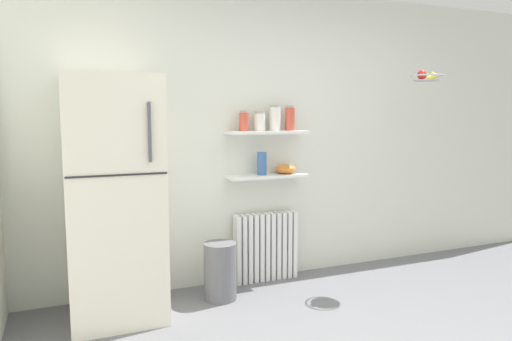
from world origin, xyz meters
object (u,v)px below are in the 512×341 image
radiator (266,247)px  refrigerator (113,199)px  storage_jar_0 (244,121)px  storage_jar_1 (260,121)px  vase (262,164)px  shelf_bowl (285,169)px  trash_bin (220,271)px  storage_jar_2 (275,118)px  storage_jar_3 (290,118)px  hanging_fruit_basket (427,76)px

radiator → refrigerator: bearing=-168.6°
storage_jar_0 → storage_jar_1: size_ratio=1.04×
vase → shelf_bowl: vase is taller
radiator → shelf_bowl: 0.73m
vase → trash_bin: bearing=-152.6°
storage_jar_0 → shelf_bowl: (0.40, 0.00, -0.43)m
storage_jar_2 → storage_jar_1: bearing=-180.0°
refrigerator → storage_jar_3: refrigerator is taller
radiator → storage_jar_0: (-0.22, -0.03, 1.14)m
refrigerator → vase: 1.32m
refrigerator → storage_jar_0: size_ratio=9.98×
vase → trash_bin: size_ratio=0.43×
storage_jar_1 → vase: bearing=0.0°
radiator → storage_jar_1: storage_jar_1 is taller
radiator → vase: bearing=-150.3°
storage_jar_0 → storage_jar_1: bearing=0.0°
trash_bin → storage_jar_3: bearing=18.2°
storage_jar_1 → hanging_fruit_basket: hanging_fruit_basket is taller
storage_jar_2 → vase: storage_jar_2 is taller
radiator → vase: 0.77m
storage_jar_3 → vase: (-0.27, 0.00, -0.39)m
trash_bin → storage_jar_0: bearing=38.7°
shelf_bowl → storage_jar_1: bearing=180.0°
trash_bin → hanging_fruit_basket: size_ratio=1.68×
storage_jar_1 → storage_jar_3: 0.29m
refrigerator → shelf_bowl: bearing=9.0°
storage_jar_1 → storage_jar_3: bearing=0.0°
storage_jar_1 → trash_bin: size_ratio=0.37×
shelf_bowl → hanging_fruit_basket: bearing=-23.4°
refrigerator → hanging_fruit_basket: (2.65, -0.25, 0.94)m
storage_jar_3 → shelf_bowl: storage_jar_3 is taller
radiator → trash_bin: radiator is taller
radiator → storage_jar_3: (0.22, -0.03, 1.16)m
storage_jar_3 → trash_bin: size_ratio=0.47×
refrigerator → trash_bin: (0.81, -0.00, -0.65)m
vase → storage_jar_3: bearing=0.0°
refrigerator → vase: (1.29, 0.24, 0.18)m
vase → shelf_bowl: size_ratio=1.07×
refrigerator → shelf_bowl: 1.54m
refrigerator → storage_jar_2: (1.41, 0.24, 0.58)m
storage_jar_0 → hanging_fruit_basket: bearing=-17.7°
refrigerator → storage_jar_3: size_ratio=8.01×
storage_jar_0 → storage_jar_2: bearing=0.0°
storage_jar_1 → hanging_fruit_basket: bearing=-19.5°
shelf_bowl → storage_jar_3: bearing=0.0°
storage_jar_0 → hanging_fruit_basket: hanging_fruit_basket is taller
radiator → hanging_fruit_basket: size_ratio=2.21×
storage_jar_2 → shelf_bowl: size_ratio=1.20×
vase → shelf_bowl: bearing=0.0°
storage_jar_1 → vase: size_ratio=0.85×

